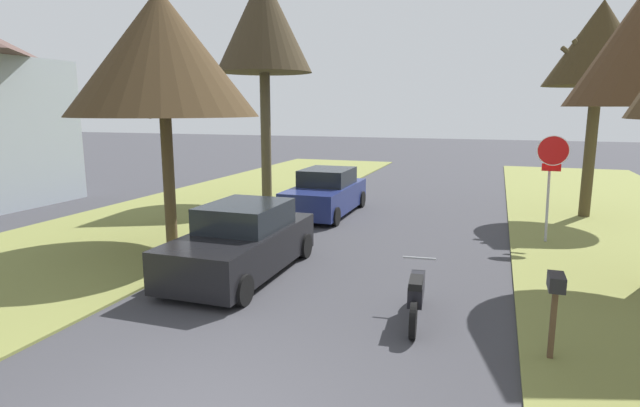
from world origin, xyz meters
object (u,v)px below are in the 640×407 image
parked_sedan_black (242,242)px  parked_sedan_navy (326,193)px  stop_sign_far (552,166)px  street_tree_left_mid_b (264,24)px  street_tree_left_mid_a (162,54)px  curbside_mailbox (555,292)px  street_tree_right_mid_b (600,45)px  parked_motorcycle (416,294)px

parked_sedan_black → parked_sedan_navy: bearing=92.8°
stop_sign_far → parked_sedan_navy: stop_sign_far is taller
stop_sign_far → street_tree_left_mid_b: 11.59m
stop_sign_far → parked_sedan_navy: size_ratio=0.66×
street_tree_left_mid_a → curbside_mailbox: bearing=-21.2°
street_tree_right_mid_b → parked_motorcycle: size_ratio=3.42×
street_tree_right_mid_b → street_tree_left_mid_b: (-11.56, -0.61, 1.15)m
stop_sign_far → street_tree_right_mid_b: (1.52, 4.06, 3.51)m
street_tree_right_mid_b → stop_sign_far: bearing=-110.5°
parked_sedan_black → street_tree_left_mid_b: bearing=111.7°
parked_sedan_black → parked_sedan_navy: (-0.34, 6.87, 0.00)m
street_tree_right_mid_b → curbside_mailbox: bearing=-100.2°
stop_sign_far → street_tree_right_mid_b: 5.57m
parked_sedan_black → parked_motorcycle: size_ratio=2.15×
street_tree_left_mid_a → curbside_mailbox: (8.97, -3.47, -3.93)m
street_tree_left_mid_b → parked_sedan_black: (3.39, -8.54, -6.07)m
street_tree_right_mid_b → curbside_mailbox: size_ratio=5.52×
street_tree_left_mid_b → street_tree_left_mid_a: bearing=-85.5°
street_tree_left_mid_a → street_tree_right_mid_b: bearing=35.4°
parked_sedan_navy → curbside_mailbox: size_ratio=3.47×
street_tree_left_mid_a → parked_sedan_navy: 7.41m
parked_sedan_navy → street_tree_right_mid_b: bearing=15.0°
street_tree_right_mid_b → parked_motorcycle: 12.39m
stop_sign_far → street_tree_left_mid_a: size_ratio=0.45×
parked_sedan_black → stop_sign_far: bearing=37.4°
street_tree_left_mid_b → parked_sedan_black: 11.01m
street_tree_right_mid_b → street_tree_left_mid_a: (-10.99, -7.80, -0.66)m
street_tree_right_mid_b → street_tree_left_mid_a: bearing=-144.6°
parked_sedan_black → parked_motorcycle: bearing=-18.3°
street_tree_left_mid_a → curbside_mailbox: 10.39m
street_tree_left_mid_a → parked_sedan_black: 5.29m
parked_sedan_black → curbside_mailbox: size_ratio=3.47×
street_tree_left_mid_b → parked_motorcycle: bearing=-53.0°
stop_sign_far → street_tree_left_mid_b: (-10.04, 3.45, 4.65)m
parked_sedan_navy → parked_motorcycle: (4.40, -8.21, -0.24)m
parked_sedan_black → parked_motorcycle: parked_sedan_black is taller
street_tree_right_mid_b → parked_sedan_navy: street_tree_right_mid_b is taller
stop_sign_far → street_tree_left_mid_b: street_tree_left_mid_b is taller
stop_sign_far → parked_motorcycle: stop_sign_far is taller
street_tree_left_mid_b → parked_sedan_navy: (3.05, -1.67, -6.07)m
street_tree_right_mid_b → parked_sedan_navy: bearing=-165.0°
street_tree_left_mid_a → parked_sedan_black: street_tree_left_mid_a is taller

